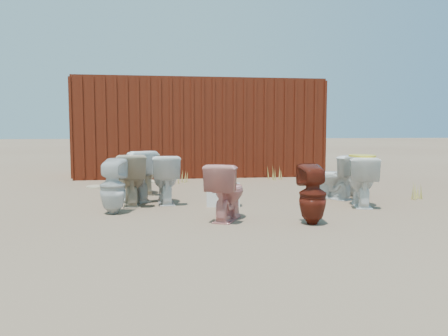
{
  "coord_description": "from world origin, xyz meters",
  "views": [
    {
      "loc": [
        -1.0,
        -6.28,
        1.16
      ],
      "look_at": [
        0.0,
        0.6,
        0.55
      ],
      "focal_mm": 35.0,
      "sensor_mm": 36.0,
      "label": 1
    }
  ],
  "objects": [
    {
      "name": "ground",
      "position": [
        0.0,
        0.0,
        0.0
      ],
      "size": [
        100.0,
        100.0,
        0.0
      ],
      "primitive_type": "plane",
      "color": "brown",
      "rests_on": "ground"
    },
    {
      "name": "shipping_container",
      "position": [
        0.0,
        5.2,
        1.2
      ],
      "size": [
        6.0,
        2.4,
        2.4
      ],
      "primitive_type": "cube",
      "color": "#52180D",
      "rests_on": "ground"
    },
    {
      "name": "toilet_front_a",
      "position": [
        -1.45,
        0.92,
        0.41
      ],
      "size": [
        0.82,
        0.93,
        0.83
      ],
      "primitive_type": "imported",
      "rotation": [
        0.0,
        0.0,
        3.7
      ],
      "color": "white",
      "rests_on": "ground"
    },
    {
      "name": "toilet_front_pink",
      "position": [
        -0.17,
        -0.77,
        0.37
      ],
      "size": [
        0.68,
        0.83,
        0.73
      ],
      "primitive_type": "imported",
      "rotation": [
        0.0,
        0.0,
        2.7
      ],
      "color": "#D9847D",
      "rests_on": "ground"
    },
    {
      "name": "toilet_front_c",
      "position": [
        -0.94,
        0.63,
        0.38
      ],
      "size": [
        0.48,
        0.78,
        0.76
      ],
      "primitive_type": "imported",
      "rotation": [
        0.0,
        0.0,
        3.21
      ],
      "color": "white",
      "rests_on": "ground"
    },
    {
      "name": "toilet_front_maroon",
      "position": [
        0.84,
        -1.19,
        0.37
      ],
      "size": [
        0.35,
        0.35,
        0.74
      ],
      "primitive_type": "imported",
      "rotation": [
        0.0,
        0.0,
        3.18
      ],
      "color": "#5F1C10",
      "rests_on": "ground"
    },
    {
      "name": "toilet_front_e",
      "position": [
        1.88,
        0.68,
        0.37
      ],
      "size": [
        0.71,
        0.84,
        0.74
      ],
      "primitive_type": "imported",
      "rotation": [
        0.0,
        0.0,
        3.64
      ],
      "color": "silver",
      "rests_on": "ground"
    },
    {
      "name": "toilet_back_a",
      "position": [
        -1.66,
        -0.15,
        0.38
      ],
      "size": [
        0.42,
        0.43,
        0.76
      ],
      "primitive_type": "imported",
      "rotation": [
        0.0,
        0.0,
        2.87
      ],
      "color": "silver",
      "rests_on": "ground"
    },
    {
      "name": "toilet_back_beige_left",
      "position": [
        -1.46,
        0.53,
        0.4
      ],
      "size": [
        0.51,
        0.81,
        0.79
      ],
      "primitive_type": "imported",
      "rotation": [
        0.0,
        0.0,
        3.23
      ],
      "color": "#BEA98B",
      "rests_on": "ground"
    },
    {
      "name": "toilet_back_beige_right",
      "position": [
        -1.28,
        1.69,
        0.38
      ],
      "size": [
        0.54,
        0.8,
        0.76
      ],
      "primitive_type": "imported",
      "rotation": [
        0.0,
        0.0,
        3.3
      ],
      "color": "beige",
      "rests_on": "ground"
    },
    {
      "name": "toilet_back_yellowlid",
      "position": [
        2.02,
        -0.07,
        0.38
      ],
      "size": [
        0.62,
        0.83,
        0.76
      ],
      "primitive_type": "imported",
      "rotation": [
        0.0,
        0.0,
        2.84
      ],
      "color": "white",
      "rests_on": "ground"
    },
    {
      "name": "toilet_back_e",
      "position": [
        2.36,
        0.87,
        0.35
      ],
      "size": [
        0.44,
        0.45,
        0.7
      ],
      "primitive_type": "imported",
      "rotation": [
        0.0,
        0.0,
        2.52
      ],
      "color": "silver",
      "rests_on": "ground"
    },
    {
      "name": "yellow_lid",
      "position": [
        2.02,
        -0.07,
        0.77
      ],
      "size": [
        0.38,
        0.48,
        0.02
      ],
      "primitive_type": "ellipsoid",
      "color": "yellow",
      "rests_on": "toilet_back_yellowlid"
    },
    {
      "name": "loose_tank",
      "position": [
        -0.07,
        0.21,
        0.17
      ],
      "size": [
        0.52,
        0.26,
        0.35
      ],
      "primitive_type": "cube",
      "rotation": [
        0.0,
        0.0,
        -0.13
      ],
      "color": "white",
      "rests_on": "ground"
    },
    {
      "name": "loose_lid_near",
      "position": [
        -2.31,
        2.76,
        0.01
      ],
      "size": [
        0.47,
        0.56,
        0.02
      ],
      "primitive_type": "ellipsoid",
      "rotation": [
        0.0,
        0.0,
        0.19
      ],
      "color": "#C5B68F",
      "rests_on": "ground"
    },
    {
      "name": "loose_lid_far",
      "position": [
        -1.19,
        3.5,
        0.01
      ],
      "size": [
        0.58,
        0.59,
        0.02
      ],
      "primitive_type": "ellipsoid",
      "rotation": [
        0.0,
        0.0,
        0.76
      ],
      "color": "beige",
      "rests_on": "ground"
    },
    {
      "name": "weed_clump_a",
      "position": [
        -1.86,
        3.17,
        0.16
      ],
      "size": [
        0.36,
        0.36,
        0.32
      ],
      "primitive_type": "cone",
      "color": "#B7A749",
      "rests_on": "ground"
    },
    {
      "name": "weed_clump_b",
      "position": [
        0.32,
        2.38,
        0.14
      ],
      "size": [
        0.32,
        0.32,
        0.27
      ],
      "primitive_type": "cone",
      "color": "#B7A749",
      "rests_on": "ground"
    },
    {
      "name": "weed_clump_c",
      "position": [
        2.49,
        2.46,
        0.15
      ],
      "size": [
        0.36,
        0.36,
        0.3
      ],
      "primitive_type": "cone",
      "color": "#B7A749",
      "rests_on": "ground"
    },
    {
      "name": "weed_clump_d",
      "position": [
        -0.54,
        3.22,
        0.12
      ],
      "size": [
        0.3,
        0.3,
        0.23
      ],
      "primitive_type": "cone",
      "color": "#B7A749",
      "rests_on": "ground"
    },
    {
      "name": "weed_clump_e",
      "position": [
        1.6,
        3.5,
        0.16
      ],
      "size": [
        0.34,
        0.34,
        0.31
      ],
      "primitive_type": "cone",
      "color": "#B7A749",
      "rests_on": "ground"
    },
    {
      "name": "weed_clump_f",
      "position": [
        3.19,
        0.4,
        0.14
      ],
      "size": [
        0.28,
        0.28,
        0.28
      ],
      "primitive_type": "cone",
      "color": "#B7A749",
      "rests_on": "ground"
    }
  ]
}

